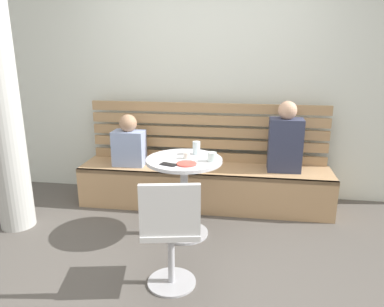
# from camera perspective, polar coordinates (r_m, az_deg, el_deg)

# --- Properties ---
(ground) EXTENTS (8.00, 8.00, 0.00)m
(ground) POSITION_cam_1_polar(r_m,az_deg,el_deg) (3.05, -0.96, -17.24)
(ground) COLOR #514C47
(back_wall) EXTENTS (5.20, 0.10, 2.90)m
(back_wall) POSITION_cam_1_polar(r_m,az_deg,el_deg) (4.18, 2.75, 13.01)
(back_wall) COLOR silver
(back_wall) RESTS_ON ground
(booth_bench) EXTENTS (2.70, 0.52, 0.44)m
(booth_bench) POSITION_cam_1_polar(r_m,az_deg,el_deg) (4.01, 1.86, -5.17)
(booth_bench) COLOR tan
(booth_bench) RESTS_ON ground
(booth_backrest) EXTENTS (2.65, 0.04, 0.66)m
(booth_backrest) POSITION_cam_1_polar(r_m,az_deg,el_deg) (4.08, 2.34, 3.36)
(booth_backrest) COLOR #A68157
(booth_backrest) RESTS_ON booth_bench
(cafe_table) EXTENTS (0.68, 0.68, 0.74)m
(cafe_table) POSITION_cam_1_polar(r_m,az_deg,el_deg) (3.29, -1.23, -4.51)
(cafe_table) COLOR #ADADB2
(cafe_table) RESTS_ON ground
(white_chair) EXTENTS (0.47, 0.47, 0.85)m
(white_chair) POSITION_cam_1_polar(r_m,az_deg,el_deg) (2.58, -3.39, -12.02)
(white_chair) COLOR #ADADB2
(white_chair) RESTS_ON ground
(person_adult) EXTENTS (0.34, 0.22, 0.73)m
(person_adult) POSITION_cam_1_polar(r_m,az_deg,el_deg) (3.87, 14.44, 2.04)
(person_adult) COLOR #333851
(person_adult) RESTS_ON booth_bench
(person_child_left) EXTENTS (0.34, 0.22, 0.56)m
(person_child_left) POSITION_cam_1_polar(r_m,az_deg,el_deg) (4.02, -9.86, 1.59)
(person_child_left) COLOR #8C9EC6
(person_child_left) RESTS_ON booth_bench
(cup_glass_short) EXTENTS (0.08, 0.08, 0.08)m
(cup_glass_short) POSITION_cam_1_polar(r_m,az_deg,el_deg) (3.14, 3.16, -0.52)
(cup_glass_short) COLOR silver
(cup_glass_short) RESTS_ON cafe_table
(cup_espresso_small) EXTENTS (0.06, 0.06, 0.05)m
(cup_espresso_small) POSITION_cam_1_polar(r_m,az_deg,el_deg) (3.22, -0.84, -0.31)
(cup_espresso_small) COLOR silver
(cup_espresso_small) RESTS_ON cafe_table
(cup_glass_tall) EXTENTS (0.07, 0.07, 0.12)m
(cup_glass_tall) POSITION_cam_1_polar(r_m,az_deg,el_deg) (3.34, 0.70, 0.89)
(cup_glass_tall) COLOR silver
(cup_glass_tall) RESTS_ON cafe_table
(plate_small) EXTENTS (0.17, 0.17, 0.01)m
(plate_small) POSITION_cam_1_polar(r_m,az_deg,el_deg) (3.06, -0.85, -1.62)
(plate_small) COLOR #DB4C42
(plate_small) RESTS_ON cafe_table
(phone_on_table) EXTENTS (0.15, 0.11, 0.01)m
(phone_on_table) POSITION_cam_1_polar(r_m,az_deg,el_deg) (3.05, -3.70, -1.72)
(phone_on_table) COLOR black
(phone_on_table) RESTS_ON cafe_table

